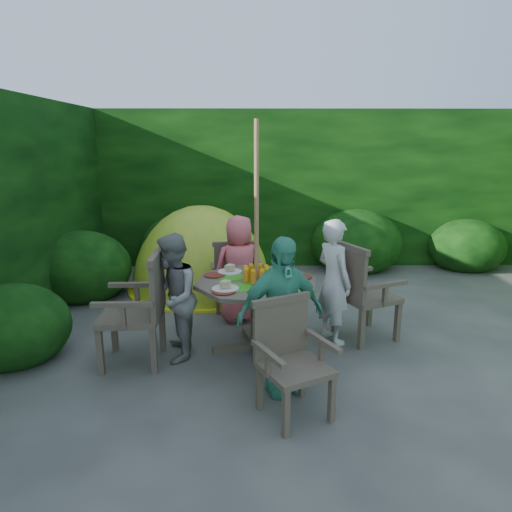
{
  "coord_description": "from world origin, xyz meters",
  "views": [
    {
      "loc": [
        -1.1,
        -3.81,
        2.0
      ],
      "look_at": [
        -1.05,
        0.78,
        0.85
      ],
      "focal_mm": 32.0,
      "sensor_mm": 36.0,
      "label": 1
    }
  ],
  "objects_px": {
    "child_back": "(239,269)",
    "dome_tent": "(202,288)",
    "child_right": "(334,282)",
    "child_left": "(173,298)",
    "parasol_pole": "(256,241)",
    "child_front": "(281,316)",
    "garden_chair_front": "(290,356)",
    "garden_chair_back": "(234,274)",
    "patio_table": "(257,292)",
    "garden_chair_right": "(361,290)",
    "garden_chair_left": "(141,307)"
  },
  "relations": [
    {
      "from": "child_back",
      "to": "dome_tent",
      "type": "distance_m",
      "value": 1.44
    },
    {
      "from": "child_right",
      "to": "child_back",
      "type": "relative_size",
      "value": 1.05
    },
    {
      "from": "dome_tent",
      "to": "child_left",
      "type": "bearing_deg",
      "value": -71.54
    },
    {
      "from": "parasol_pole",
      "to": "child_right",
      "type": "height_order",
      "value": "parasol_pole"
    },
    {
      "from": "parasol_pole",
      "to": "child_left",
      "type": "distance_m",
      "value": 0.94
    },
    {
      "from": "child_right",
      "to": "child_front",
      "type": "relative_size",
      "value": 0.98
    },
    {
      "from": "child_front",
      "to": "dome_tent",
      "type": "relative_size",
      "value": 0.53
    },
    {
      "from": "garden_chair_front",
      "to": "child_back",
      "type": "distance_m",
      "value": 1.91
    },
    {
      "from": "parasol_pole",
      "to": "garden_chair_front",
      "type": "relative_size",
      "value": 2.61
    },
    {
      "from": "parasol_pole",
      "to": "child_left",
      "type": "relative_size",
      "value": 1.84
    },
    {
      "from": "garden_chair_back",
      "to": "child_right",
      "type": "relative_size",
      "value": 0.67
    },
    {
      "from": "dome_tent",
      "to": "child_back",
      "type": "bearing_deg",
      "value": -45.17
    },
    {
      "from": "patio_table",
      "to": "dome_tent",
      "type": "distance_m",
      "value": 2.18
    },
    {
      "from": "dome_tent",
      "to": "patio_table",
      "type": "bearing_deg",
      "value": -49.7
    },
    {
      "from": "child_back",
      "to": "child_front",
      "type": "xyz_separation_m",
      "value": [
        0.37,
        -1.56,
        0.04
      ]
    },
    {
      "from": "garden_chair_right",
      "to": "child_right",
      "type": "distance_m",
      "value": 0.32
    },
    {
      "from": "garden_chair_left",
      "to": "dome_tent",
      "type": "distance_m",
      "value": 2.31
    },
    {
      "from": "child_front",
      "to": "garden_chair_left",
      "type": "bearing_deg",
      "value": 133.73
    },
    {
      "from": "garden_chair_back",
      "to": "child_left",
      "type": "relative_size",
      "value": 0.71
    },
    {
      "from": "garden_chair_right",
      "to": "child_front",
      "type": "height_order",
      "value": "child_front"
    },
    {
      "from": "garden_chair_left",
      "to": "garden_chair_right",
      "type": "bearing_deg",
      "value": 101.89
    },
    {
      "from": "garden_chair_front",
      "to": "garden_chair_back",
      "type": "bearing_deg",
      "value": 75.98
    },
    {
      "from": "patio_table",
      "to": "garden_chair_front",
      "type": "height_order",
      "value": "patio_table"
    },
    {
      "from": "patio_table",
      "to": "garden_chair_front",
      "type": "relative_size",
      "value": 1.74
    },
    {
      "from": "garden_chair_right",
      "to": "garden_chair_back",
      "type": "height_order",
      "value": "garden_chair_right"
    },
    {
      "from": "child_left",
      "to": "child_back",
      "type": "relative_size",
      "value": 0.99
    },
    {
      "from": "child_front",
      "to": "child_right",
      "type": "bearing_deg",
      "value": 34.31
    },
    {
      "from": "garden_chair_left",
      "to": "garden_chair_front",
      "type": "distance_m",
      "value": 1.53
    },
    {
      "from": "garden_chair_front",
      "to": "child_front",
      "type": "xyz_separation_m",
      "value": [
        -0.05,
        0.3,
        0.2
      ]
    },
    {
      "from": "garden_chair_front",
      "to": "child_left",
      "type": "relative_size",
      "value": 0.7
    },
    {
      "from": "child_left",
      "to": "dome_tent",
      "type": "distance_m",
      "value": 2.22
    },
    {
      "from": "garden_chair_right",
      "to": "garden_chair_front",
      "type": "xyz_separation_m",
      "value": [
        -0.83,
        -1.32,
        -0.07
      ]
    },
    {
      "from": "patio_table",
      "to": "garden_chair_right",
      "type": "relative_size",
      "value": 1.49
    },
    {
      "from": "garden_chair_back",
      "to": "child_front",
      "type": "height_order",
      "value": "child_front"
    },
    {
      "from": "parasol_pole",
      "to": "child_right",
      "type": "xyz_separation_m",
      "value": [
        0.78,
        0.18,
        -0.46
      ]
    },
    {
      "from": "patio_table",
      "to": "garden_chair_left",
      "type": "height_order",
      "value": "garden_chair_left"
    },
    {
      "from": "child_back",
      "to": "garden_chair_back",
      "type": "bearing_deg",
      "value": -89.39
    },
    {
      "from": "child_back",
      "to": "child_front",
      "type": "distance_m",
      "value": 1.6
    },
    {
      "from": "dome_tent",
      "to": "garden_chair_right",
      "type": "bearing_deg",
      "value": -24.18
    },
    {
      "from": "garden_chair_front",
      "to": "child_left",
      "type": "xyz_separation_m",
      "value": [
        -1.02,
        0.9,
        0.15
      ]
    },
    {
      "from": "garden_chair_front",
      "to": "child_front",
      "type": "distance_m",
      "value": 0.37
    },
    {
      "from": "patio_table",
      "to": "child_back",
      "type": "height_order",
      "value": "child_back"
    },
    {
      "from": "parasol_pole",
      "to": "garden_chair_left",
      "type": "distance_m",
      "value": 1.23
    },
    {
      "from": "garden_chair_left",
      "to": "child_left",
      "type": "distance_m",
      "value": 0.3
    },
    {
      "from": "parasol_pole",
      "to": "child_back",
      "type": "distance_m",
      "value": 0.94
    },
    {
      "from": "patio_table",
      "to": "child_back",
      "type": "distance_m",
      "value": 0.8
    },
    {
      "from": "garden_chair_right",
      "to": "child_right",
      "type": "relative_size",
      "value": 0.77
    },
    {
      "from": "child_back",
      "to": "parasol_pole",
      "type": "bearing_deg",
      "value": 89.02
    },
    {
      "from": "parasol_pole",
      "to": "child_back",
      "type": "xyz_separation_m",
      "value": [
        -0.18,
        0.78,
        -0.49
      ]
    },
    {
      "from": "child_right",
      "to": "garden_chair_left",
      "type": "bearing_deg",
      "value": 76.26
    }
  ]
}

